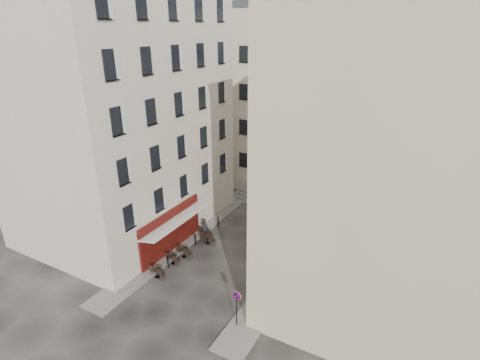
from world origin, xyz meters
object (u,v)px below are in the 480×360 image
Objects in this scene: bistro_table_a at (157,272)px; bistro_table_b at (173,259)px; no_parking_sign at (237,302)px; pedestrian at (205,228)px.

bistro_table_a reaches higher than bistro_table_b.
pedestrian is (-7.18, 7.50, -0.88)m from no_parking_sign.
no_parking_sign is at bearing 131.37° from pedestrian.
bistro_table_a is 6.09m from pedestrian.
bistro_table_b is at bearing 92.22° from bistro_table_a.
bistro_table_a is (-7.15, 1.43, -1.34)m from no_parking_sign.
bistro_table_a is at bearing -87.78° from bistro_table_b.
no_parking_sign reaches higher than bistro_table_b.
no_parking_sign reaches higher than bistro_table_a.
bistro_table_b is at bearing 87.08° from pedestrian.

